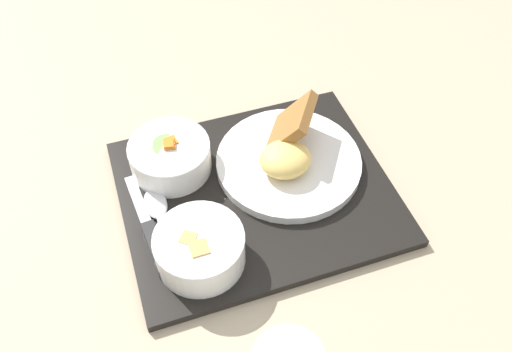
{
  "coord_description": "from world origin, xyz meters",
  "views": [
    {
      "loc": [
        -0.16,
        -0.46,
        0.63
      ],
      "look_at": [
        0.0,
        0.0,
        0.04
      ],
      "focal_mm": 38.0,
      "sensor_mm": 36.0,
      "label": 1
    }
  ],
  "objects": [
    {
      "name": "ground_plane",
      "position": [
        0.0,
        0.0,
        0.0
      ],
      "size": [
        4.0,
        4.0,
        0.0
      ],
      "primitive_type": "plane",
      "color": "tan"
    },
    {
      "name": "knife",
      "position": [
        -0.16,
        -0.05,
        0.02
      ],
      "size": [
        0.03,
        0.18,
        0.02
      ],
      "rotation": [
        0.0,
        0.0,
        1.66
      ],
      "color": "silver",
      "rests_on": "serving_tray"
    },
    {
      "name": "plate_main",
      "position": [
        0.06,
        0.03,
        0.03
      ],
      "size": [
        0.22,
        0.22,
        0.08
      ],
      "color": "white",
      "rests_on": "serving_tray"
    },
    {
      "name": "spoon",
      "position": [
        -0.14,
        -0.0,
        0.02
      ],
      "size": [
        0.03,
        0.14,
        0.01
      ],
      "rotation": [
        0.0,
        0.0,
        1.59
      ],
      "color": "silver",
      "rests_on": "serving_tray"
    },
    {
      "name": "serving_tray",
      "position": [
        0.0,
        0.0,
        0.01
      ],
      "size": [
        0.39,
        0.32,
        0.01
      ],
      "color": "black",
      "rests_on": "ground_plane"
    },
    {
      "name": "bowl_salad",
      "position": [
        -0.11,
        0.08,
        0.04
      ],
      "size": [
        0.12,
        0.12,
        0.05
      ],
      "color": "white",
      "rests_on": "serving_tray"
    },
    {
      "name": "bowl_soup",
      "position": [
        -0.11,
        -0.09,
        0.04
      ],
      "size": [
        0.12,
        0.12,
        0.05
      ],
      "color": "white",
      "rests_on": "serving_tray"
    }
  ]
}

